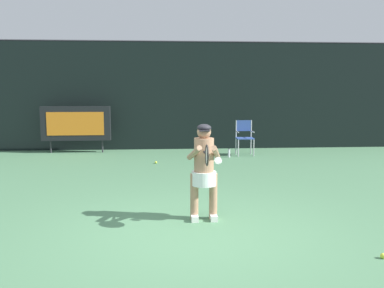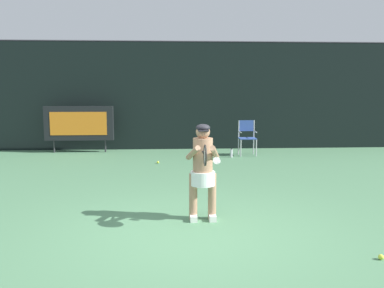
% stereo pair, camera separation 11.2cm
% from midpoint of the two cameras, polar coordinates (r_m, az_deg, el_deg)
% --- Properties ---
extents(ground, '(18.00, 22.00, 0.03)m').
position_cam_midpoint_polar(ground, '(5.92, 0.33, -12.92)').
color(ground, '#4B7A55').
extents(backdrop_screen, '(18.00, 0.12, 3.66)m').
position_cam_midpoint_polar(backdrop_screen, '(14.22, -1.98, 6.58)').
color(backdrop_screen, black).
rests_on(backdrop_screen, ground).
extents(scoreboard, '(2.20, 0.21, 1.50)m').
position_cam_midpoint_polar(scoreboard, '(13.92, -15.01, 2.75)').
color(scoreboard, black).
rests_on(scoreboard, ground).
extents(umpire_chair, '(0.52, 0.44, 1.08)m').
position_cam_midpoint_polar(umpire_chair, '(13.04, 7.80, 1.17)').
color(umpire_chair, '#B7B7BC').
rests_on(umpire_chair, ground).
extents(water_bottle, '(0.07, 0.07, 0.27)m').
position_cam_midpoint_polar(water_bottle, '(12.62, 5.67, -1.27)').
color(water_bottle, silver).
rests_on(water_bottle, ground).
extents(tennis_player, '(0.54, 0.62, 1.52)m').
position_cam_midpoint_polar(tennis_player, '(6.51, 2.00, -3.24)').
color(tennis_player, white).
rests_on(tennis_player, ground).
extents(tennis_racket, '(0.03, 0.60, 0.31)m').
position_cam_midpoint_polar(tennis_racket, '(5.99, 2.33, -1.53)').
color(tennis_racket, black).
extents(tennis_ball_loose, '(0.07, 0.07, 0.07)m').
position_cam_midpoint_polar(tennis_ball_loose, '(11.58, -4.42, -2.51)').
color(tennis_ball_loose, '#CCDB3D').
rests_on(tennis_ball_loose, ground).
extents(tennis_ball_spare, '(0.07, 0.07, 0.07)m').
position_cam_midpoint_polar(tennis_ball_spare, '(5.74, 25.03, -13.87)').
color(tennis_ball_spare, '#CCDB3D').
rests_on(tennis_ball_spare, ground).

